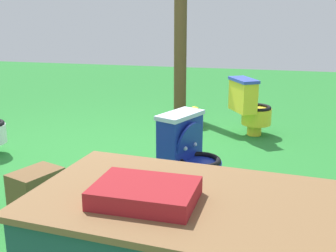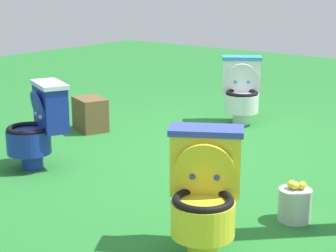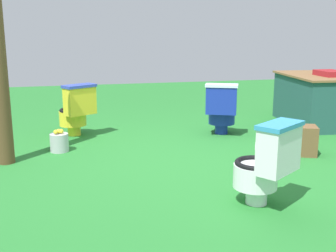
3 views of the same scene
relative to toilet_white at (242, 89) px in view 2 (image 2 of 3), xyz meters
The scene contains 6 objects.
ground 1.47m from the toilet_white, 168.74° to the right, with size 14.00×14.00×0.00m, color #26752D.
toilet_white is the anchor object (origin of this frame).
toilet_blue 2.45m from the toilet_white, 167.82° to the left, with size 0.61×0.57×0.73m.
toilet_yellow 3.15m from the toilet_white, 152.57° to the right, with size 0.63×0.60×0.73m.
small_crate 1.68m from the toilet_white, 139.97° to the left, with size 0.38×0.27×0.35m, color brown.
lemon_bucket 2.68m from the toilet_white, 140.90° to the right, with size 0.22×0.22×0.28m.
Camera 2 is at (-3.99, -2.96, 1.58)m, focal length 61.55 mm.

